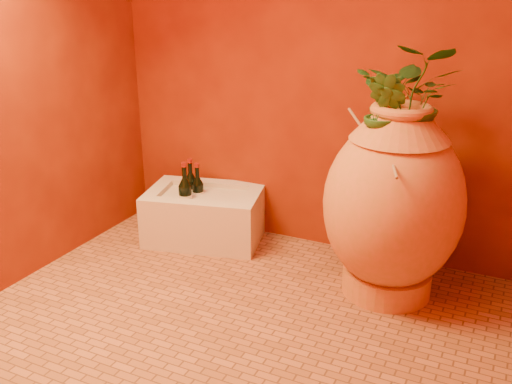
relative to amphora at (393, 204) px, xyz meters
The scene contains 11 objects.
floor 0.93m from the amphora, 130.72° to the right, with size 2.50×2.50×0.00m, color #9A5732.
wall_back 1.01m from the amphora, 142.85° to the left, with size 2.50×0.02×2.50m, color #631705.
wall_left 2.02m from the amphora, 161.13° to the right, with size 0.02×2.00×2.50m, color #631705.
amphora is the anchor object (origin of this frame).
stone_basin 1.20m from the amphora, behind, with size 0.76×0.61×0.31m.
wine_bottle_a 1.29m from the amphora, behind, with size 0.08×0.08×0.31m.
wine_bottle_b 1.23m from the amphora, behind, with size 0.07×0.07×0.30m.
wine_bottle_c 1.24m from the amphora, behind, with size 0.08×0.08×0.33m.
wall_tap 0.55m from the amphora, 101.93° to the left, with size 0.07×0.14×0.15m.
plant_main 0.51m from the amphora, 50.34° to the left, with size 0.46×0.40×0.51m, color #204D1B.
plant_side 0.47m from the amphora, 121.95° to the right, with size 0.21×0.17×0.37m, color #204D1B.
Camera 1 is at (1.03, -1.98, 1.50)m, focal length 40.00 mm.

